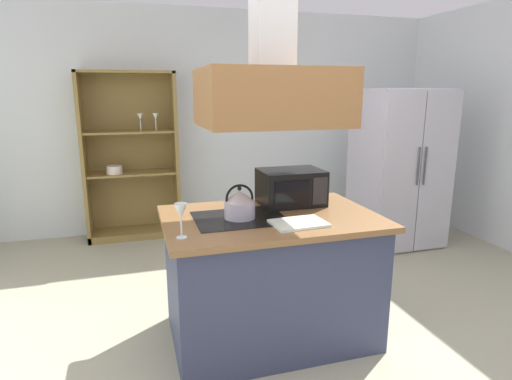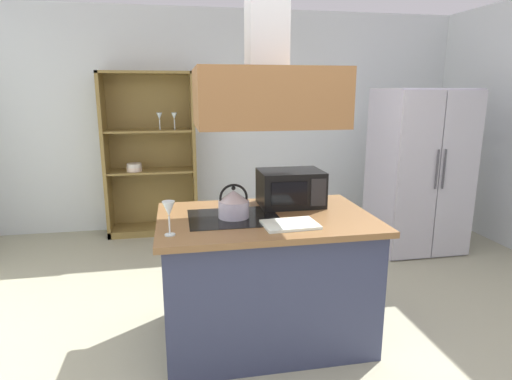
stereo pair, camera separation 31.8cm
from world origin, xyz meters
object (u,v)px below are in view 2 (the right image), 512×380
dish_cabinet (151,163)px  microwave (290,188)px  cutting_board (290,224)px  refrigerator (418,171)px  wine_glass_on_counter (169,210)px  kettle (234,204)px

dish_cabinet → microwave: (1.13, -2.31, 0.17)m
cutting_board → refrigerator: bearing=41.4°
refrigerator → microwave: (-1.77, -1.19, 0.15)m
dish_cabinet → wine_glass_on_counter: dish_cabinet is taller
kettle → microwave: (0.46, 0.24, 0.03)m
cutting_board → microwave: size_ratio=0.74×
wine_glass_on_counter → microwave: bearing=30.9°
dish_cabinet → wine_glass_on_counter: 2.85m
kettle → refrigerator: bearing=32.8°
refrigerator → cutting_board: (-1.90, -1.68, 0.03)m
refrigerator → microwave: bearing=-146.0°
dish_cabinet → wine_glass_on_counter: size_ratio=9.45×
kettle → cutting_board: bearing=-36.5°
refrigerator → wine_glass_on_counter: size_ratio=8.51×
cutting_board → dish_cabinet: bearing=109.6°
refrigerator → wine_glass_on_counter: refrigerator is taller
dish_cabinet → kettle: (0.67, -2.55, 0.13)m
refrigerator → kettle: refrigerator is taller
kettle → dish_cabinet: bearing=104.7°
kettle → wine_glass_on_counter: (-0.42, -0.28, 0.06)m
refrigerator → wine_glass_on_counter: bearing=-147.0°
cutting_board → wine_glass_on_counter: bearing=-176.9°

